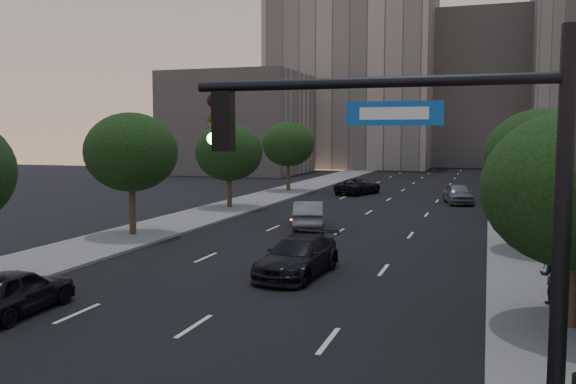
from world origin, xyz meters
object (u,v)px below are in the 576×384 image
(sedan_mid_left, at_px, (308,214))
(sedan_far_left, at_px, (358,187))
(sedan_far_right, at_px, (458,194))
(sedan_near_left, at_px, (14,291))
(pedestrian_c, at_px, (557,268))
(traffic_signal_mast, at_px, (477,267))
(sedan_near_right, at_px, (298,257))
(pedestrian_b, at_px, (554,276))

(sedan_mid_left, distance_m, sedan_far_left, 20.74)
(sedan_far_left, relative_size, sedan_far_right, 1.10)
(sedan_near_left, xyz_separation_m, pedestrian_c, (16.11, 7.87, 0.18))
(sedan_far_left, bearing_deg, traffic_signal_mast, 121.73)
(sedan_near_right, height_order, pedestrian_b, pedestrian_b)
(sedan_near_left, bearing_deg, pedestrian_b, -161.66)
(traffic_signal_mast, bearing_deg, pedestrian_c, 79.71)
(sedan_near_left, height_order, sedan_mid_left, sedan_mid_left)
(sedan_far_right, distance_m, pedestrian_c, 27.81)
(sedan_near_right, xyz_separation_m, pedestrian_c, (9.38, 0.16, 0.16))
(sedan_far_left, relative_size, pedestrian_c, 3.43)
(sedan_mid_left, height_order, pedestrian_b, pedestrian_b)
(pedestrian_b, height_order, pedestrian_c, pedestrian_b)
(sedan_far_right, bearing_deg, sedan_near_right, -112.57)
(pedestrian_c, bearing_deg, sedan_near_left, 29.58)
(sedan_mid_left, xyz_separation_m, sedan_near_right, (3.05, -11.90, -0.04))
(traffic_signal_mast, distance_m, sedan_near_left, 15.11)
(sedan_near_left, distance_m, sedan_near_right, 10.23)
(sedan_near_left, relative_size, sedan_mid_left, 0.88)
(sedan_mid_left, bearing_deg, pedestrian_c, 121.34)
(sedan_far_left, relative_size, pedestrian_b, 2.96)
(sedan_far_right, distance_m, pedestrian_b, 29.67)
(sedan_near_right, relative_size, pedestrian_c, 3.40)
(traffic_signal_mast, distance_m, pedestrian_b, 12.28)
(sedan_mid_left, height_order, pedestrian_c, pedestrian_c)
(sedan_far_left, xyz_separation_m, pedestrian_b, (13.40, -34.37, 0.31))
(sedan_far_right, bearing_deg, sedan_far_left, 138.33)
(traffic_signal_mast, relative_size, sedan_near_left, 1.62)
(traffic_signal_mast, bearing_deg, sedan_mid_left, 111.33)
(sedan_near_right, bearing_deg, pedestrian_c, 5.43)
(sedan_near_right, bearing_deg, sedan_far_left, 101.98)
(sedan_mid_left, bearing_deg, pedestrian_b, 116.30)
(sedan_mid_left, bearing_deg, sedan_near_left, 64.08)
(sedan_mid_left, bearing_deg, sedan_near_right, 89.07)
(sedan_mid_left, xyz_separation_m, pedestrian_c, (12.44, -11.74, 0.12))
(sedan_near_left, height_order, sedan_near_right, sedan_near_right)
(traffic_signal_mast, height_order, sedan_far_left, traffic_signal_mast)
(traffic_signal_mast, relative_size, sedan_far_right, 1.46)
(sedan_near_right, distance_m, pedestrian_b, 9.26)
(sedan_far_right, relative_size, pedestrian_c, 3.12)
(sedan_far_left, distance_m, pedestrian_b, 36.89)
(sedan_near_left, xyz_separation_m, sedan_far_right, (11.50, 35.29, 0.08))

